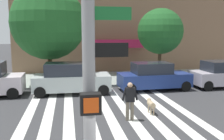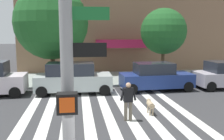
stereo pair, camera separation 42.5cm
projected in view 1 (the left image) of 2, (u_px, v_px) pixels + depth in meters
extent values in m
plane|color=#353538|center=(104.00, 119.00, 10.77)|extent=(160.00, 160.00, 0.00)
cube|color=#939E97|center=(87.00, 79.00, 19.87)|extent=(80.00, 6.00, 0.15)
cube|color=silver|center=(24.00, 124.00, 10.20)|extent=(0.45, 12.12, 0.01)
cube|color=silver|center=(47.00, 123.00, 10.35)|extent=(0.45, 12.12, 0.01)
cube|color=silver|center=(69.00, 121.00, 10.51)|extent=(0.45, 12.12, 0.01)
cube|color=silver|center=(90.00, 120.00, 10.66)|extent=(0.45, 12.12, 0.01)
cube|color=silver|center=(111.00, 119.00, 10.82)|extent=(0.45, 12.12, 0.01)
cube|color=silver|center=(131.00, 118.00, 10.98)|extent=(0.45, 12.12, 0.01)
cube|color=silver|center=(151.00, 116.00, 11.13)|extent=(0.45, 12.12, 0.01)
cube|color=silver|center=(170.00, 115.00, 11.29)|extent=(0.45, 12.12, 0.01)
cube|color=silver|center=(188.00, 114.00, 11.44)|extent=(0.45, 12.12, 0.01)
cube|color=#AD1C47|center=(119.00, 44.00, 22.36)|extent=(4.86, 1.60, 0.70)
cylinder|color=gray|center=(89.00, 79.00, 3.49)|extent=(0.18, 0.18, 5.80)
cube|color=black|center=(91.00, 103.00, 3.34)|extent=(0.28, 0.18, 0.28)
cube|color=#E54C14|center=(91.00, 106.00, 3.24)|extent=(0.20, 0.01, 0.20)
cube|color=#19662D|center=(110.00, 13.00, 3.41)|extent=(0.60, 0.03, 0.18)
cube|color=black|center=(109.00, 50.00, 3.48)|extent=(0.56, 0.03, 0.20)
cylinder|color=black|center=(18.00, 87.00, 15.72)|extent=(0.67, 0.24, 0.66)
cylinder|color=black|center=(13.00, 93.00, 14.04)|extent=(0.67, 0.24, 0.66)
cube|color=#B6C1C0|center=(72.00, 82.00, 15.35)|extent=(4.64, 2.06, 0.90)
cube|color=#232833|center=(69.00, 69.00, 15.20)|extent=(2.85, 1.79, 0.74)
cylinder|color=black|center=(100.00, 84.00, 16.57)|extent=(0.66, 0.23, 0.66)
cylinder|color=black|center=(103.00, 90.00, 14.80)|extent=(0.66, 0.23, 0.66)
cylinder|color=black|center=(44.00, 86.00, 16.01)|extent=(0.66, 0.23, 0.66)
cylinder|color=black|center=(40.00, 92.00, 14.24)|extent=(0.66, 0.23, 0.66)
cube|color=navy|center=(154.00, 80.00, 16.27)|extent=(4.65, 2.01, 0.85)
cube|color=#232833|center=(152.00, 68.00, 16.11)|extent=(2.44, 1.71, 0.70)
cylinder|color=black|center=(174.00, 81.00, 17.51)|extent=(0.67, 0.24, 0.66)
cylinder|color=black|center=(186.00, 86.00, 15.87)|extent=(0.67, 0.24, 0.66)
cylinder|color=black|center=(124.00, 83.00, 16.76)|extent=(0.67, 0.24, 0.66)
cylinder|color=black|center=(131.00, 89.00, 15.12)|extent=(0.67, 0.24, 0.66)
cube|color=#232833|center=(224.00, 66.00, 17.01)|extent=(2.70, 1.77, 0.70)
cylinder|color=black|center=(194.00, 81.00, 17.73)|extent=(0.66, 0.23, 0.66)
cylinder|color=black|center=(208.00, 86.00, 15.97)|extent=(0.66, 0.23, 0.66)
cylinder|color=#4C3823|center=(50.00, 64.00, 17.13)|extent=(0.30, 0.30, 2.86)
sphere|color=#1E5623|center=(48.00, 23.00, 16.72)|extent=(4.98, 4.98, 4.98)
cylinder|color=#4C3823|center=(159.00, 62.00, 18.66)|extent=(0.25, 0.25, 2.74)
sphere|color=#1E5623|center=(160.00, 31.00, 18.32)|extent=(3.35, 3.35, 3.35)
cylinder|color=#6B6051|center=(127.00, 111.00, 10.58)|extent=(0.16, 0.16, 0.82)
cylinder|color=#6B6051|center=(132.00, 111.00, 10.61)|extent=(0.16, 0.16, 0.82)
cube|color=black|center=(130.00, 95.00, 10.49)|extent=(0.39, 0.26, 0.60)
cylinder|color=black|center=(124.00, 94.00, 10.46)|extent=(0.23, 0.10, 0.57)
cylinder|color=black|center=(136.00, 94.00, 10.52)|extent=(0.23, 0.10, 0.57)
sphere|color=tan|center=(130.00, 85.00, 10.43)|extent=(0.23, 0.23, 0.22)
cylinder|color=tan|center=(151.00, 104.00, 11.43)|extent=(0.28, 0.56, 0.26)
sphere|color=tan|center=(149.00, 100.00, 11.77)|extent=(0.21, 0.21, 0.20)
cylinder|color=tan|center=(154.00, 106.00, 11.06)|extent=(0.05, 0.24, 0.16)
cylinder|color=tan|center=(148.00, 109.00, 11.66)|extent=(0.06, 0.06, 0.32)
cylinder|color=tan|center=(151.00, 109.00, 11.68)|extent=(0.06, 0.06, 0.32)
cylinder|color=tan|center=(151.00, 112.00, 11.28)|extent=(0.06, 0.06, 0.32)
cylinder|color=tan|center=(154.00, 112.00, 11.30)|extent=(0.06, 0.06, 0.32)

